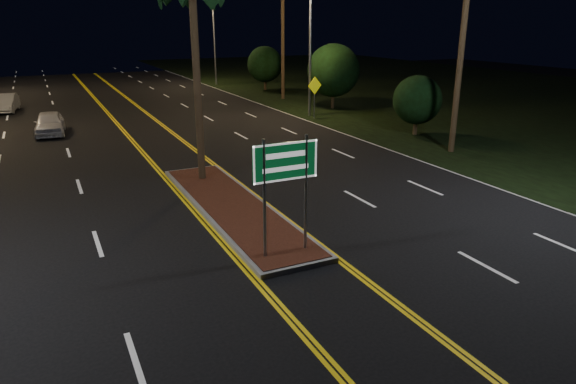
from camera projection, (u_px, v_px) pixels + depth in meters
ground at (339, 306)px, 11.57m from camera, size 120.00×120.00×0.00m
grass_right at (483, 94)px, 45.32m from camera, size 40.00×110.00×0.01m
median_island at (232, 207)px, 17.52m from camera, size 2.25×10.25×0.17m
highway_sign at (285, 173)px, 13.20m from camera, size 1.80×0.08×3.20m
streetlight_right_mid at (305, 29)px, 32.95m from camera, size 1.91×0.44×9.00m
streetlight_right_far at (210, 26)px, 50.02m from camera, size 1.91×0.44×9.00m
shrub_near at (417, 100)px, 28.49m from camera, size 2.70×2.70×3.30m
shrub_mid at (333, 70)px, 36.98m from camera, size 3.78×3.78×4.62m
shrub_far at (265, 64)px, 47.27m from camera, size 3.24×3.24×3.96m
car_near at (49, 121)px, 28.88m from camera, size 2.27×4.63×1.50m
car_far at (5, 102)px, 36.13m from camera, size 2.39×4.54×1.45m
warning_sign at (315, 91)px, 33.35m from camera, size 1.11×0.30×2.71m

